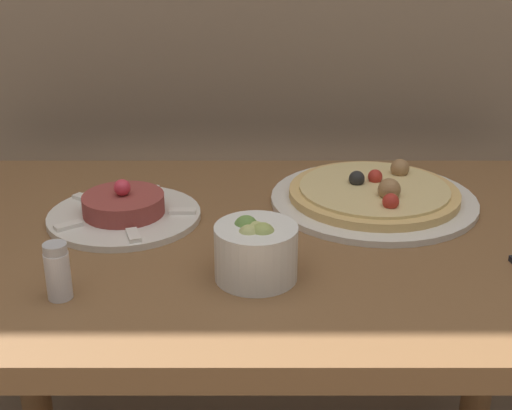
% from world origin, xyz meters
% --- Properties ---
extents(dining_table, '(1.02, 0.64, 0.75)m').
position_xyz_m(dining_table, '(0.00, 0.32, 0.61)').
color(dining_table, brown).
rests_on(dining_table, ground_plane).
extents(pizza_plate, '(0.33, 0.33, 0.06)m').
position_xyz_m(pizza_plate, '(0.19, 0.44, 0.76)').
color(pizza_plate, silver).
rests_on(pizza_plate, dining_table).
extents(tartare_plate, '(0.23, 0.23, 0.06)m').
position_xyz_m(tartare_plate, '(-0.20, 0.37, 0.76)').
color(tartare_plate, silver).
rests_on(tartare_plate, dining_table).
extents(small_bowl, '(0.11, 0.11, 0.08)m').
position_xyz_m(small_bowl, '(-0.00, 0.19, 0.79)').
color(small_bowl, white).
rests_on(small_bowl, dining_table).
extents(salt_shaker, '(0.03, 0.03, 0.07)m').
position_xyz_m(salt_shaker, '(-0.24, 0.14, 0.78)').
color(salt_shaker, silver).
rests_on(salt_shaker, dining_table).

